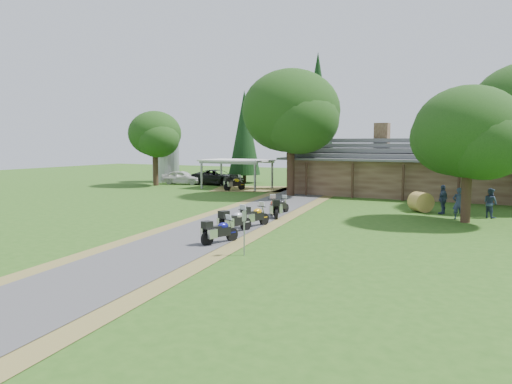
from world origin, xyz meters
The scene contains 23 objects.
ground centered at (0.00, 0.00, 0.00)m, with size 120.00×120.00×0.00m, color #275016.
driveway centered at (-0.50, 4.00, 0.00)m, with size 46.00×46.00×0.00m, color #404042.
lodge centered at (6.00, 24.00, 2.45)m, with size 21.40×9.40×4.90m, color brown, non-canonical shape.
silo centered at (-21.73, 26.08, 3.08)m, with size 3.03×3.03×6.16m, color gray.
carport centered at (-10.46, 22.62, 1.41)m, with size 6.50×4.33×2.81m, color silver, non-canonical shape.
car_white_sedan centered at (-18.01, 24.01, 0.94)m, with size 5.61×2.37×1.87m, color silver.
car_dark_suv centered at (-14.28, 25.20, 1.20)m, with size 6.25×2.66×2.39m, color black.
motorcycle_row_a centered at (1.93, -0.95, 0.62)m, with size 1.80×0.59×1.23m, color navy, non-canonical shape.
motorcycle_row_b centered at (1.23, 1.66, 0.67)m, with size 1.97×0.64×1.35m, color #A2A5AA, non-canonical shape.
motorcycle_row_c centered at (1.32, 3.66, 0.65)m, with size 1.89×0.62×1.30m, color orange, non-canonical shape.
motorcycle_row_d centered at (0.79, 7.17, 0.66)m, with size 1.92×0.63×1.31m, color red, non-canonical shape.
motorcycle_row_e centered at (0.54, 8.71, 0.57)m, with size 1.66×0.54×1.14m, color black, non-canonical shape.
motorcycle_carport_a centered at (-9.71, 20.77, 0.71)m, with size 2.08×0.68×1.42m, color yellow, non-canonical shape.
person_a centered at (10.73, 11.51, 1.10)m, with size 0.63×0.45×2.20m, color navy.
person_b centered at (12.37, 12.96, 1.05)m, with size 0.60×0.43×2.10m, color navy.
person_c centered at (9.65, 13.34, 1.09)m, with size 0.62×0.44×2.17m, color navy.
hay_bale centered at (8.24, 13.79, 0.64)m, with size 1.28×1.28×1.18m, color #A47F3C.
sign_post centered at (4.02, -2.52, 0.92)m, with size 0.33×0.05×1.83m, color gray, non-canonical shape.
oak_lodge_left centered at (-3.15, 18.83, 5.73)m, with size 8.14×8.14×11.46m, color black, non-canonical shape.
oak_driveway centered at (11.20, 10.47, 4.11)m, with size 6.06×6.06×8.23m, color black, non-canonical shape.
oak_silo centered at (-19.59, 21.53, 4.35)m, with size 5.45×5.45×8.71m, color black, non-canonical shape.
cedar_near centered at (-3.46, 25.94, 6.53)m, with size 4.06×4.06×13.06m, color black.
cedar_far centered at (-12.96, 28.71, 5.08)m, with size 3.51×3.51×10.17m, color black.
Camera 1 is at (13.44, -19.77, 4.55)m, focal length 35.00 mm.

